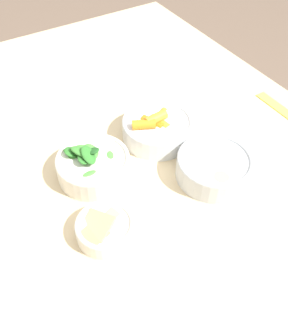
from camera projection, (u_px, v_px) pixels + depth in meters
The scene contains 6 objects.
ground_plane at pixel (129, 298), 1.40m from camera, with size 10.00×10.00×0.00m, color brown.
dining_table at pixel (122, 185), 0.92m from camera, with size 1.34×1.05×0.75m.
bowl_carrots at pixel (157, 128), 0.88m from camera, with size 0.17×0.17×0.07m.
bowl_greens at pixel (93, 164), 0.80m from camera, with size 0.16×0.16×0.09m.
bowl_beans_hotdog at pixel (214, 167), 0.80m from camera, with size 0.16×0.16×0.05m.
bowl_cookies at pixel (105, 228), 0.70m from camera, with size 0.11×0.11×0.05m.
Camera 1 is at (0.54, -0.26, 1.35)m, focal length 40.00 mm.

